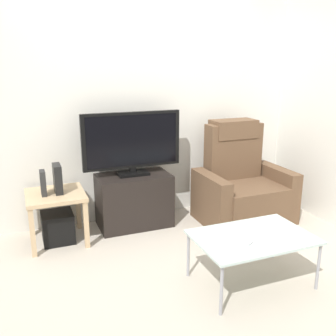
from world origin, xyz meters
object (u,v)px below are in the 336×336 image
object	(u,v)px
book_upright	(43,183)
television	(132,142)
game_console	(58,179)
cell_phone	(242,241)
coffee_table	(253,239)
side_table	(56,201)
subwoofer_box	(58,227)
tv_stand	(134,200)
recliner_armchair	(241,186)

from	to	relation	value
book_upright	television	bearing A→B (deg)	8.47
book_upright	game_console	world-z (taller)	game_console
game_console	cell_phone	distance (m)	1.82
book_upright	coffee_table	distance (m)	1.95
television	side_table	distance (m)	0.95
cell_phone	game_console	bearing A→B (deg)	100.96
subwoofer_box	book_upright	xyz separation A→B (m)	(-0.10, -0.02, 0.47)
side_table	game_console	distance (m)	0.22
tv_stand	coffee_table	xyz separation A→B (m)	(0.53, -1.41, 0.10)
game_console	cell_phone	world-z (taller)	game_console
side_table	coffee_table	distance (m)	1.87
side_table	book_upright	size ratio (longest dim) A/B	2.28
recliner_armchair	game_console	world-z (taller)	recliner_armchair
tv_stand	side_table	distance (m)	0.82
recliner_armchair	subwoofer_box	xyz separation A→B (m)	(-1.97, 0.15, -0.23)
television	side_table	size ratio (longest dim) A/B	1.91
side_table	cell_phone	world-z (taller)	side_table
television	cell_phone	xyz separation A→B (m)	(0.40, -1.48, -0.50)
book_upright	coffee_table	world-z (taller)	book_upright
side_table	game_console	xyz separation A→B (m)	(0.04, 0.01, 0.22)
game_console	cell_phone	size ratio (longest dim) A/B	1.83
subwoofer_box	book_upright	bearing A→B (deg)	-168.69
tv_stand	recliner_armchair	bearing A→B (deg)	-12.06
recliner_armchair	cell_phone	world-z (taller)	recliner_armchair
subwoofer_box	coffee_table	xyz separation A→B (m)	(1.33, -1.32, 0.23)
game_console	coffee_table	size ratio (longest dim) A/B	0.31
game_console	coffee_table	xyz separation A→B (m)	(1.30, -1.33, -0.26)
tv_stand	recliner_armchair	size ratio (longest dim) A/B	0.70
television	game_console	world-z (taller)	television
tv_stand	recliner_armchair	distance (m)	1.19
tv_stand	game_console	size ratio (longest dim) A/B	2.76
tv_stand	book_upright	size ratio (longest dim) A/B	3.20
recliner_armchair	cell_phone	bearing A→B (deg)	-115.49
television	recliner_armchair	bearing A→B (deg)	-12.95
television	coffee_table	distance (m)	1.62
recliner_armchair	cell_phone	size ratio (longest dim) A/B	7.20
side_table	subwoofer_box	xyz separation A→B (m)	(0.00, -0.00, -0.27)
tv_stand	coffee_table	distance (m)	1.51
recliner_armchair	side_table	xyz separation A→B (m)	(-1.97, 0.15, 0.04)
side_table	tv_stand	bearing A→B (deg)	6.80
coffee_table	recliner_armchair	bearing A→B (deg)	61.37
subwoofer_box	game_console	size ratio (longest dim) A/B	1.07
coffee_table	cell_phone	bearing A→B (deg)	-159.02
game_console	cell_phone	bearing A→B (deg)	-49.72
side_table	coffee_table	bearing A→B (deg)	-44.67
recliner_armchair	side_table	world-z (taller)	recliner_armchair
tv_stand	subwoofer_box	bearing A→B (deg)	-173.20
book_upright	cell_phone	bearing A→B (deg)	-45.98
recliner_armchair	game_console	bearing A→B (deg)	-178.07
coffee_table	cell_phone	distance (m)	0.14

